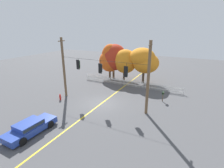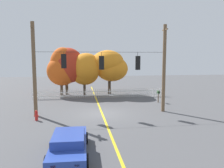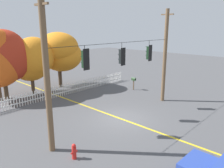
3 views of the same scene
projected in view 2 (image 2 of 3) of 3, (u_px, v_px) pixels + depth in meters
The scene contains 14 objects.
ground at pixel (102, 113), 19.29m from camera, with size 80.00×80.00×0.00m, color #4C4C4F.
lane_centerline_stripe at pixel (102, 113), 19.29m from camera, with size 0.16×36.00×0.01m, color gold.
signal_support_span at pixel (102, 68), 18.83m from camera, with size 11.33×1.10×7.66m.
traffic_signal_northbound_secondary at pixel (64, 61), 18.31m from camera, with size 0.43×0.38×1.34m.
traffic_signal_southbound_primary at pixel (101, 63), 18.76m from camera, with size 0.43×0.38×1.47m.
traffic_signal_eastbound_side at pixel (138, 63), 19.21m from camera, with size 0.43×0.38×1.51m.
white_picket_fence at pixel (101, 93), 26.75m from camera, with size 16.05×0.06×1.06m.
autumn_maple_near_fence at pixel (62, 68), 28.17m from camera, with size 3.81×3.22×6.12m.
autumn_maple_mid at pixel (67, 65), 28.55m from camera, with size 4.17×3.94×6.09m.
autumn_oak_far_east at pixel (86, 70), 28.51m from camera, with size 3.91×3.49×5.40m.
autumn_maple_far_west at pixel (109, 66), 29.07m from camera, with size 4.73×4.31×5.78m.
parked_car at pixel (69, 143), 10.92m from camera, with size 1.95×4.57×1.15m.
fire_hydrant at pixel (36, 115), 17.07m from camera, with size 0.38×0.22×0.79m.
roadside_mailbox at pixel (158, 93), 23.96m from camera, with size 0.25×0.44×1.29m.
Camera 2 is at (-1.83, -18.79, 4.78)m, focal length 35.72 mm.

